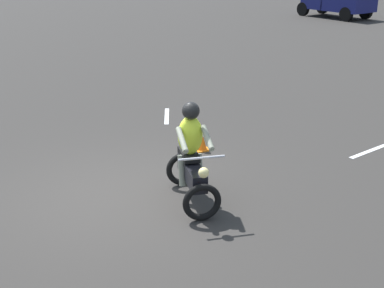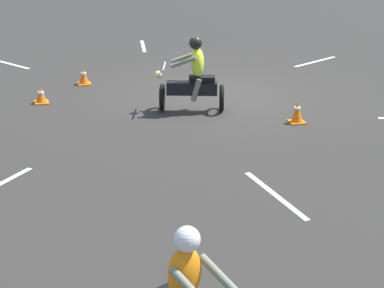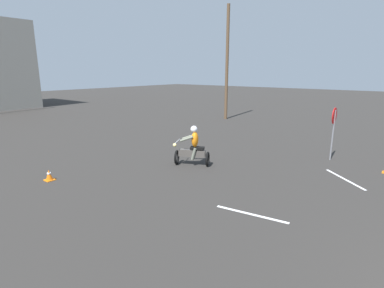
{
  "view_description": "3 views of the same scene",
  "coord_description": "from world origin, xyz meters",
  "px_view_note": "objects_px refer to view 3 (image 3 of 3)",
  "views": [
    {
      "loc": [
        7.61,
        -2.96,
        3.94
      ],
      "look_at": [
        0.81,
        0.94,
        1.0
      ],
      "focal_mm": 50.0,
      "sensor_mm": 36.0,
      "label": 1
    },
    {
      "loc": [
        4.71,
        16.06,
        5.1
      ],
      "look_at": [
        1.92,
        5.26,
        0.9
      ],
      "focal_mm": 70.0,
      "sensor_mm": 36.0,
      "label": 2
    },
    {
      "loc": [
        -6.28,
        2.23,
        3.83
      ],
      "look_at": [
        3.03,
        9.57,
        0.9
      ],
      "focal_mm": 28.0,
      "sensor_mm": 36.0,
      "label": 3
    }
  ],
  "objects_px": {
    "stop_sign": "(334,123)",
    "utility_pole_near": "(227,64)",
    "motorcycle_rider_background": "(193,148)",
    "traffic_cone_mid_left": "(49,175)"
  },
  "relations": [
    {
      "from": "traffic_cone_mid_left",
      "to": "utility_pole_near",
      "type": "xyz_separation_m",
      "value": [
        15.83,
        2.52,
        4.13
      ]
    },
    {
      "from": "stop_sign",
      "to": "utility_pole_near",
      "type": "bearing_deg",
      "value": 54.5
    },
    {
      "from": "motorcycle_rider_background",
      "to": "stop_sign",
      "type": "bearing_deg",
      "value": -71.44
    },
    {
      "from": "traffic_cone_mid_left",
      "to": "utility_pole_near",
      "type": "bearing_deg",
      "value": 9.05
    },
    {
      "from": "utility_pole_near",
      "to": "traffic_cone_mid_left",
      "type": "bearing_deg",
      "value": -170.95
    },
    {
      "from": "stop_sign",
      "to": "traffic_cone_mid_left",
      "type": "bearing_deg",
      "value": 141.06
    },
    {
      "from": "traffic_cone_mid_left",
      "to": "utility_pole_near",
      "type": "relative_size",
      "value": 0.05
    },
    {
      "from": "motorcycle_rider_background",
      "to": "utility_pole_near",
      "type": "height_order",
      "value": "utility_pole_near"
    },
    {
      "from": "motorcycle_rider_background",
      "to": "traffic_cone_mid_left",
      "type": "height_order",
      "value": "motorcycle_rider_background"
    },
    {
      "from": "traffic_cone_mid_left",
      "to": "utility_pole_near",
      "type": "distance_m",
      "value": 16.55
    }
  ]
}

